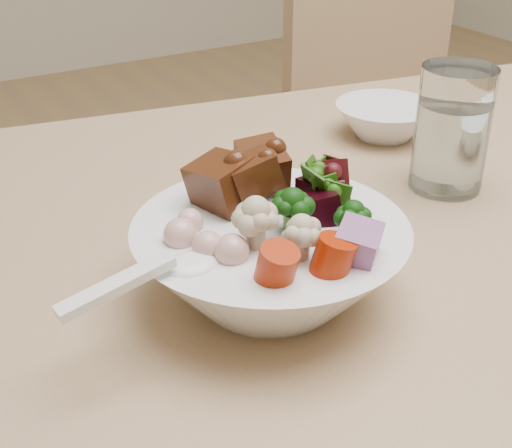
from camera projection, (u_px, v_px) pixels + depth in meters
name	position (u px, v px, depth m)	size (l,w,h in m)	color
chair_far	(402.00, 142.00, 1.45)	(0.43, 0.43, 0.91)	tan
food_bowl	(271.00, 254.00, 0.60)	(0.23, 0.23, 0.12)	white
soup_spoon	(173.00, 271.00, 0.53)	(0.13, 0.04, 0.03)	white
water_glass	(451.00, 134.00, 0.77)	(0.08, 0.08, 0.14)	silver
side_bowl	(384.00, 121.00, 0.92)	(0.13, 0.13, 0.04)	white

